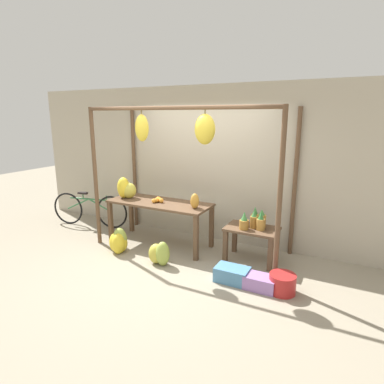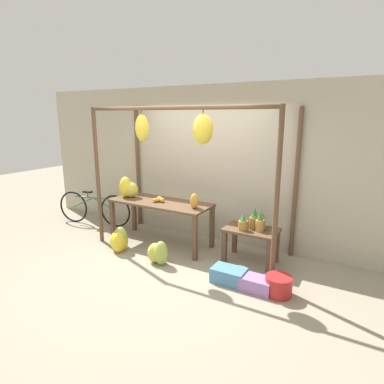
{
  "view_description": "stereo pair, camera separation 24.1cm",
  "coord_description": "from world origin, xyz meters",
  "px_view_note": "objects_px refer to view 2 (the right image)",
  "views": [
    {
      "loc": [
        2.43,
        -3.9,
        2.27
      ],
      "look_at": [
        0.07,
        0.67,
        1.04
      ],
      "focal_mm": 30.0,
      "sensor_mm": 36.0,
      "label": 1
    },
    {
      "loc": [
        2.64,
        -3.79,
        2.27
      ],
      "look_at": [
        0.07,
        0.67,
        1.04
      ],
      "focal_mm": 30.0,
      "sensor_mm": 36.0,
      "label": 2
    }
  ],
  "objects_px": {
    "fruit_crate_white": "(229,275)",
    "orange_pile": "(159,200)",
    "blue_bucket": "(279,286)",
    "parked_bicycle": "(94,208)",
    "banana_pile_ground_left": "(120,241)",
    "banana_pile_on_table": "(128,188)",
    "papaya_pile": "(194,201)",
    "pineapple_cluster": "(254,221)",
    "banana_pile_ground_right": "(158,253)",
    "fruit_crate_purple": "(256,284)"
  },
  "relations": [
    {
      "from": "pineapple_cluster",
      "to": "papaya_pile",
      "type": "distance_m",
      "value": 1.01
    },
    {
      "from": "blue_bucket",
      "to": "banana_pile_ground_left",
      "type": "bearing_deg",
      "value": 179.29
    },
    {
      "from": "pineapple_cluster",
      "to": "banana_pile_ground_left",
      "type": "height_order",
      "value": "pineapple_cluster"
    },
    {
      "from": "fruit_crate_white",
      "to": "blue_bucket",
      "type": "relative_size",
      "value": 1.34
    },
    {
      "from": "banana_pile_on_table",
      "to": "parked_bicycle",
      "type": "relative_size",
      "value": 0.26
    },
    {
      "from": "banana_pile_ground_left",
      "to": "blue_bucket",
      "type": "relative_size",
      "value": 1.22
    },
    {
      "from": "pineapple_cluster",
      "to": "papaya_pile",
      "type": "xyz_separation_m",
      "value": [
        -0.97,
        -0.17,
        0.23
      ]
    },
    {
      "from": "blue_bucket",
      "to": "orange_pile",
      "type": "bearing_deg",
      "value": 164.9
    },
    {
      "from": "papaya_pile",
      "to": "fruit_crate_purple",
      "type": "relative_size",
      "value": 0.6
    },
    {
      "from": "banana_pile_on_table",
      "to": "orange_pile",
      "type": "height_order",
      "value": "banana_pile_on_table"
    },
    {
      "from": "blue_bucket",
      "to": "parked_bicycle",
      "type": "distance_m",
      "value": 4.24
    },
    {
      "from": "papaya_pile",
      "to": "orange_pile",
      "type": "bearing_deg",
      "value": 176.9
    },
    {
      "from": "papaya_pile",
      "to": "fruit_crate_purple",
      "type": "height_order",
      "value": "papaya_pile"
    },
    {
      "from": "banana_pile_on_table",
      "to": "banana_pile_ground_right",
      "type": "xyz_separation_m",
      "value": [
        1.14,
        -0.66,
        -0.78
      ]
    },
    {
      "from": "fruit_crate_white",
      "to": "banana_pile_ground_left",
      "type": "bearing_deg",
      "value": 178.39
    },
    {
      "from": "fruit_crate_white",
      "to": "parked_bicycle",
      "type": "xyz_separation_m",
      "value": [
        -3.47,
        0.83,
        0.25
      ]
    },
    {
      "from": "parked_bicycle",
      "to": "fruit_crate_purple",
      "type": "height_order",
      "value": "parked_bicycle"
    },
    {
      "from": "orange_pile",
      "to": "blue_bucket",
      "type": "distance_m",
      "value": 2.51
    },
    {
      "from": "banana_pile_ground_right",
      "to": "fruit_crate_purple",
      "type": "distance_m",
      "value": 1.6
    },
    {
      "from": "pineapple_cluster",
      "to": "blue_bucket",
      "type": "distance_m",
      "value": 1.12
    },
    {
      "from": "banana_pile_on_table",
      "to": "banana_pile_ground_left",
      "type": "xyz_separation_m",
      "value": [
        0.28,
        -0.59,
        -0.78
      ]
    },
    {
      "from": "papaya_pile",
      "to": "fruit_crate_purple",
      "type": "bearing_deg",
      "value": -25.9
    },
    {
      "from": "orange_pile",
      "to": "fruit_crate_white",
      "type": "height_order",
      "value": "orange_pile"
    },
    {
      "from": "banana_pile_on_table",
      "to": "banana_pile_ground_right",
      "type": "relative_size",
      "value": 1.02
    },
    {
      "from": "banana_pile_ground_left",
      "to": "blue_bucket",
      "type": "xyz_separation_m",
      "value": [
        2.75,
        -0.03,
        -0.05
      ]
    },
    {
      "from": "banana_pile_ground_left",
      "to": "fruit_crate_white",
      "type": "xyz_separation_m",
      "value": [
        2.06,
        -0.06,
        -0.08
      ]
    },
    {
      "from": "pineapple_cluster",
      "to": "fruit_crate_white",
      "type": "relative_size",
      "value": 0.87
    },
    {
      "from": "pineapple_cluster",
      "to": "fruit_crate_purple",
      "type": "distance_m",
      "value": 1.05
    },
    {
      "from": "banana_pile_on_table",
      "to": "parked_bicycle",
      "type": "xyz_separation_m",
      "value": [
        -1.13,
        0.18,
        -0.6
      ]
    },
    {
      "from": "fruit_crate_white",
      "to": "parked_bicycle",
      "type": "distance_m",
      "value": 3.58
    },
    {
      "from": "orange_pile",
      "to": "banana_pile_ground_left",
      "type": "xyz_separation_m",
      "value": [
        -0.42,
        -0.59,
        -0.65
      ]
    },
    {
      "from": "fruit_crate_white",
      "to": "pineapple_cluster",
      "type": "bearing_deg",
      "value": 84.89
    },
    {
      "from": "fruit_crate_white",
      "to": "papaya_pile",
      "type": "relative_size",
      "value": 1.84
    },
    {
      "from": "fruit_crate_white",
      "to": "blue_bucket",
      "type": "distance_m",
      "value": 0.69
    },
    {
      "from": "orange_pile",
      "to": "papaya_pile",
      "type": "xyz_separation_m",
      "value": [
        0.74,
        -0.04,
        0.07
      ]
    },
    {
      "from": "banana_pile_on_table",
      "to": "orange_pile",
      "type": "distance_m",
      "value": 0.71
    },
    {
      "from": "banana_pile_on_table",
      "to": "banana_pile_ground_left",
      "type": "height_order",
      "value": "banana_pile_on_table"
    },
    {
      "from": "pineapple_cluster",
      "to": "parked_bicycle",
      "type": "xyz_separation_m",
      "value": [
        -3.54,
        0.04,
        -0.32
      ]
    },
    {
      "from": "parked_bicycle",
      "to": "pineapple_cluster",
      "type": "bearing_deg",
      "value": -0.7
    },
    {
      "from": "orange_pile",
      "to": "banana_pile_ground_left",
      "type": "bearing_deg",
      "value": -125.19
    },
    {
      "from": "orange_pile",
      "to": "fruit_crate_white",
      "type": "relative_size",
      "value": 0.44
    },
    {
      "from": "pineapple_cluster",
      "to": "banana_pile_ground_right",
      "type": "bearing_deg",
      "value": -147.7
    },
    {
      "from": "orange_pile",
      "to": "parked_bicycle",
      "type": "height_order",
      "value": "orange_pile"
    },
    {
      "from": "banana_pile_on_table",
      "to": "papaya_pile",
      "type": "bearing_deg",
      "value": -1.23
    },
    {
      "from": "banana_pile_ground_left",
      "to": "papaya_pile",
      "type": "relative_size",
      "value": 1.67
    },
    {
      "from": "fruit_crate_white",
      "to": "orange_pile",
      "type": "bearing_deg",
      "value": 158.31
    },
    {
      "from": "parked_bicycle",
      "to": "blue_bucket",
      "type": "bearing_deg",
      "value": -10.94
    },
    {
      "from": "parked_bicycle",
      "to": "orange_pile",
      "type": "bearing_deg",
      "value": -5.47
    },
    {
      "from": "fruit_crate_white",
      "to": "papaya_pile",
      "type": "xyz_separation_m",
      "value": [
        -0.9,
        0.61,
        0.8
      ]
    },
    {
      "from": "banana_pile_ground_left",
      "to": "fruit_crate_white",
      "type": "height_order",
      "value": "banana_pile_ground_left"
    }
  ]
}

